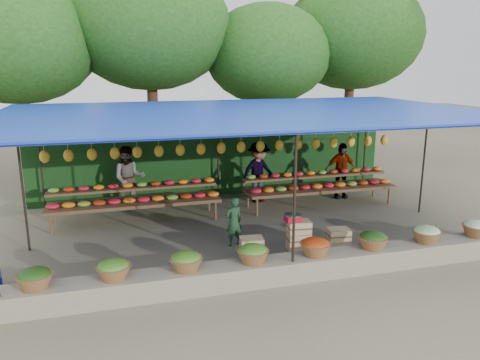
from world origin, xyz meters
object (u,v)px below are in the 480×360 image
object	(u,v)px
crate_counter	(297,242)
weighing_scale	(293,218)
blue_crate_front	(34,287)
vendor_seated	(234,222)

from	to	relation	value
crate_counter	weighing_scale	size ratio (longest dim) A/B	6.99
weighing_scale	blue_crate_front	distance (m)	4.90
blue_crate_front	vendor_seated	bearing A→B (deg)	1.89
crate_counter	blue_crate_front	xyz separation A→B (m)	(-4.95, -0.32, -0.16)
crate_counter	vendor_seated	bearing A→B (deg)	139.12
crate_counter	blue_crate_front	bearing A→B (deg)	-176.27
blue_crate_front	crate_counter	bearing A→B (deg)	-12.46
vendor_seated	crate_counter	bearing A→B (deg)	124.88
weighing_scale	vendor_seated	bearing A→B (deg)	136.16
vendor_seated	weighing_scale	bearing A→B (deg)	121.93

